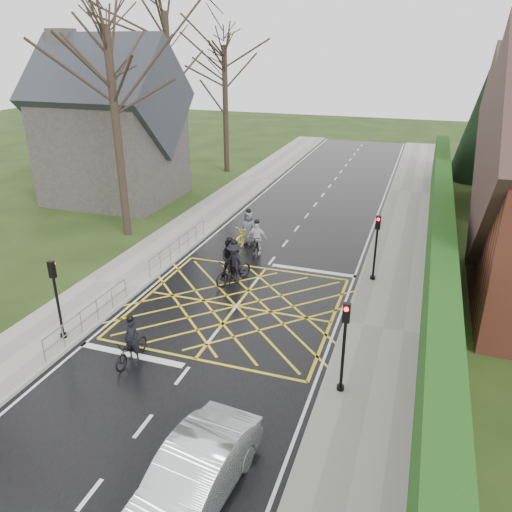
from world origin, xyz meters
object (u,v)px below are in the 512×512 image
Objects in this scene: cyclist_back at (230,262)px; car at (193,477)px; cyclist_front at (256,242)px; cyclist_lead at (248,232)px; cyclist_rear at (132,347)px; cyclist_mid at (234,267)px.

car is (3.80, -11.87, -0.01)m from cyclist_back.
cyclist_front is at bearing 108.75° from car.
cyclist_front is 0.88× the size of cyclist_lead.
cyclist_lead is at bearing 119.84° from cyclist_front.
cyclist_rear is at bearing -117.11° from cyclist_back.
cyclist_rear is 0.40× the size of car.
car is (4.39, -16.08, 0.05)m from cyclist_lead.
cyclist_rear is at bearing -102.14° from cyclist_front.
cyclist_front is (0.28, 3.04, -0.06)m from cyclist_back.
cyclist_back is 0.92× the size of cyclist_mid.
cyclist_back is at bearing 113.21° from car.
cyclist_rear is 0.88× the size of cyclist_back.
car is at bearing -93.91° from cyclist_back.
cyclist_back is at bearing -63.30° from cyclist_lead.
car is at bearing -83.46° from cyclist_front.
cyclist_mid is (0.37, -0.41, 0.00)m from cyclist_back.
cyclist_back is at bearing 87.13° from cyclist_rear.
cyclist_mid reaches higher than cyclist_rear.
cyclist_mid is 0.49× the size of car.
cyclist_lead is at bearing 126.45° from cyclist_mid.
cyclist_lead is (0.11, 11.54, 0.13)m from cyclist_rear.
cyclist_rear is 7.36m from cyclist_back.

